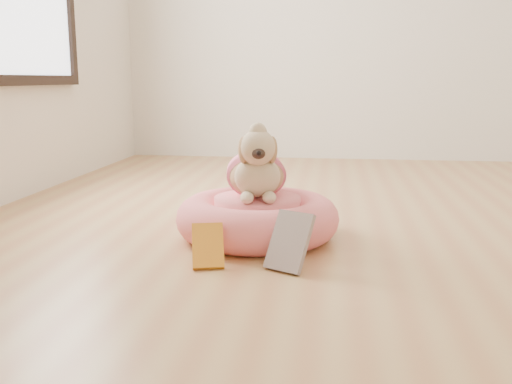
# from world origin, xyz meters

# --- Properties ---
(floor) EXTENTS (4.50, 4.50, 0.00)m
(floor) POSITION_xyz_m (0.00, 0.00, 0.00)
(floor) COLOR #B77C4C
(floor) RESTS_ON ground
(pet_bed) EXTENTS (0.70, 0.70, 0.18)m
(pet_bed) POSITION_xyz_m (-0.54, -0.33, 0.09)
(pet_bed) COLOR #ED5D78
(pet_bed) RESTS_ON floor
(dog) EXTENTS (0.39, 0.50, 0.33)m
(dog) POSITION_xyz_m (-0.55, -0.31, 0.35)
(dog) COLOR olive
(dog) RESTS_ON pet_bed
(book_yellow) EXTENTS (0.14, 0.15, 0.15)m
(book_yellow) POSITION_xyz_m (-0.67, -0.72, 0.08)
(book_yellow) COLOR gold
(book_yellow) RESTS_ON floor
(book_white) EXTENTS (0.19, 0.18, 0.20)m
(book_white) POSITION_xyz_m (-0.37, -0.72, 0.10)
(book_white) COLOR white
(book_white) RESTS_ON floor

